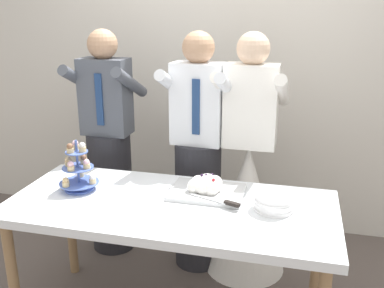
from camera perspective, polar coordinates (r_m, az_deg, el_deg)
rear_wall at (r=3.58m, az=3.65°, el=11.85°), size 5.20×0.10×2.90m
dessert_table at (r=2.46m, az=-2.80°, el=-9.21°), size 1.80×0.80×0.78m
cupcake_stand at (r=2.63m, az=-14.59°, el=-3.37°), size 0.23×0.23×0.31m
main_cake_tray at (r=2.52m, az=1.92°, el=-5.64°), size 0.43×0.35×0.13m
plate_stack at (r=2.37m, az=10.65°, el=-7.31°), size 0.22×0.21×0.10m
person_groom at (r=3.03m, az=0.83°, el=-2.95°), size 0.49×0.51×1.66m
person_bride at (r=3.05m, az=7.20°, el=-6.28°), size 0.56×0.56×1.66m
person_guest at (r=3.30m, az=-10.72°, el=-1.51°), size 0.46×0.49×1.66m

